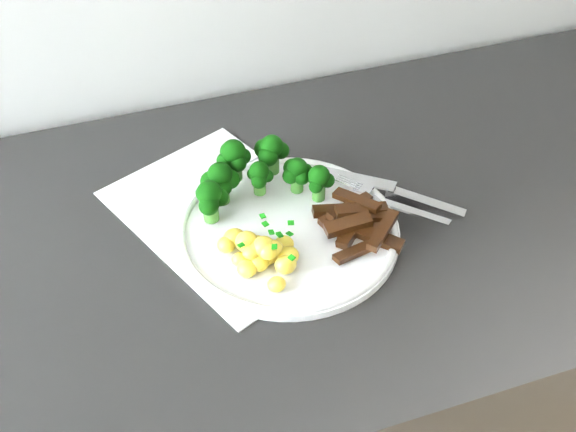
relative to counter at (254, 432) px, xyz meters
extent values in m
cube|color=black|center=(0.00, 0.01, 0.00)|extent=(2.30, 0.57, 0.86)
cube|color=white|center=(0.00, 0.04, 0.43)|extent=(0.30, 0.35, 0.00)
cube|color=slate|center=(0.03, 0.12, 0.43)|extent=(0.13, 0.06, 0.00)
cube|color=slate|center=(0.02, 0.10, 0.43)|extent=(0.12, 0.05, 0.00)
cube|color=slate|center=(0.01, 0.09, 0.43)|extent=(0.12, 0.05, 0.00)
cube|color=slate|center=(0.01, 0.07, 0.43)|extent=(0.11, 0.05, 0.00)
cylinder|color=white|center=(0.05, -0.01, 0.44)|extent=(0.26, 0.26, 0.01)
torus|color=white|center=(0.05, -0.01, 0.44)|extent=(0.26, 0.26, 0.01)
cylinder|color=#336B22|center=(0.04, 0.05, 0.46)|extent=(0.01, 0.01, 0.02)
sphere|color=black|center=(0.05, 0.05, 0.48)|extent=(0.02, 0.02, 0.02)
sphere|color=black|center=(0.03, 0.06, 0.48)|extent=(0.01, 0.01, 0.01)
sphere|color=black|center=(0.04, 0.04, 0.48)|extent=(0.02, 0.02, 0.02)
sphere|color=black|center=(0.04, 0.05, 0.49)|extent=(0.02, 0.02, 0.02)
cylinder|color=#336B22|center=(0.09, 0.05, 0.45)|extent=(0.02, 0.02, 0.02)
sphere|color=black|center=(0.10, 0.05, 0.47)|extent=(0.02, 0.02, 0.02)
sphere|color=black|center=(0.08, 0.06, 0.47)|extent=(0.02, 0.02, 0.02)
sphere|color=black|center=(0.08, 0.05, 0.47)|extent=(0.02, 0.02, 0.02)
sphere|color=black|center=(0.09, 0.04, 0.47)|extent=(0.02, 0.02, 0.02)
sphere|color=black|center=(0.09, 0.05, 0.48)|extent=(0.03, 0.03, 0.03)
cylinder|color=#336B22|center=(-0.01, 0.06, 0.45)|extent=(0.02, 0.02, 0.03)
sphere|color=black|center=(0.00, 0.06, 0.47)|extent=(0.02, 0.02, 0.02)
sphere|color=black|center=(-0.01, 0.07, 0.48)|extent=(0.03, 0.03, 0.03)
sphere|color=black|center=(-0.02, 0.06, 0.48)|extent=(0.03, 0.03, 0.03)
sphere|color=black|center=(-0.01, 0.05, 0.47)|extent=(0.02, 0.02, 0.02)
sphere|color=black|center=(-0.01, 0.06, 0.48)|extent=(0.03, 0.03, 0.03)
cylinder|color=#336B22|center=(0.07, 0.09, 0.46)|extent=(0.02, 0.02, 0.02)
sphere|color=black|center=(0.08, 0.08, 0.48)|extent=(0.02, 0.02, 0.02)
sphere|color=black|center=(0.06, 0.09, 0.48)|extent=(0.02, 0.02, 0.02)
sphere|color=black|center=(0.06, 0.08, 0.48)|extent=(0.02, 0.02, 0.02)
sphere|color=black|center=(0.07, 0.09, 0.49)|extent=(0.03, 0.03, 0.03)
cylinder|color=#336B22|center=(0.02, 0.09, 0.46)|extent=(0.02, 0.02, 0.03)
sphere|color=black|center=(0.03, 0.09, 0.48)|extent=(0.02, 0.02, 0.02)
sphere|color=black|center=(0.02, 0.10, 0.49)|extent=(0.03, 0.03, 0.03)
sphere|color=black|center=(0.01, 0.09, 0.48)|extent=(0.02, 0.02, 0.02)
sphere|color=black|center=(0.02, 0.08, 0.48)|extent=(0.02, 0.02, 0.02)
sphere|color=black|center=(0.02, 0.09, 0.49)|extent=(0.03, 0.03, 0.03)
cylinder|color=#336B22|center=(0.11, 0.03, 0.45)|extent=(0.02, 0.02, 0.02)
sphere|color=black|center=(0.12, 0.03, 0.47)|extent=(0.02, 0.02, 0.02)
sphere|color=black|center=(0.10, 0.04, 0.47)|extent=(0.02, 0.02, 0.02)
sphere|color=black|center=(0.10, 0.02, 0.47)|extent=(0.02, 0.02, 0.02)
sphere|color=black|center=(0.11, 0.03, 0.48)|extent=(0.03, 0.03, 0.03)
cylinder|color=#336B22|center=(-0.03, 0.04, 0.45)|extent=(0.02, 0.02, 0.03)
sphere|color=black|center=(-0.02, 0.04, 0.47)|extent=(0.02, 0.02, 0.02)
sphere|color=black|center=(-0.03, 0.05, 0.47)|extent=(0.02, 0.02, 0.02)
sphere|color=black|center=(-0.03, 0.03, 0.47)|extent=(0.02, 0.02, 0.02)
sphere|color=black|center=(-0.03, 0.04, 0.48)|extent=(0.03, 0.03, 0.03)
ellipsoid|color=#E6D74B|center=(0.00, -0.06, 0.45)|extent=(0.02, 0.02, 0.02)
ellipsoid|color=#E6D74B|center=(0.03, -0.05, 0.45)|extent=(0.02, 0.02, 0.02)
ellipsoid|color=#E6D74B|center=(-0.02, -0.02, 0.45)|extent=(0.02, 0.02, 0.02)
ellipsoid|color=#E6D74B|center=(0.04, -0.04, 0.45)|extent=(0.02, 0.02, 0.02)
ellipsoid|color=#E6D74B|center=(0.01, -0.03, 0.45)|extent=(0.02, 0.02, 0.02)
ellipsoid|color=#E6D74B|center=(0.02, -0.05, 0.45)|extent=(0.02, 0.02, 0.02)
ellipsoid|color=#E6D74B|center=(0.01, -0.05, 0.45)|extent=(0.02, 0.02, 0.02)
ellipsoid|color=#E6D74B|center=(0.01, -0.05, 0.45)|extent=(0.02, 0.02, 0.02)
ellipsoid|color=#E6D74B|center=(0.02, -0.05, 0.45)|extent=(0.02, 0.02, 0.02)
ellipsoid|color=#E6D74B|center=(0.04, -0.06, 0.45)|extent=(0.03, 0.02, 0.02)
ellipsoid|color=#E6D74B|center=(-0.02, -0.05, 0.45)|extent=(0.02, 0.02, 0.02)
ellipsoid|color=#E6D74B|center=(0.01, -0.06, 0.47)|extent=(0.02, 0.02, 0.02)
ellipsoid|color=#E6D74B|center=(0.00, -0.05, 0.47)|extent=(0.02, 0.02, 0.02)
ellipsoid|color=#E6D74B|center=(-0.01, -0.01, 0.45)|extent=(0.03, 0.02, 0.02)
ellipsoid|color=#E6D74B|center=(0.02, -0.06, 0.47)|extent=(0.02, 0.02, 0.02)
ellipsoid|color=#E6D74B|center=(0.03, -0.07, 0.45)|extent=(0.02, 0.02, 0.02)
ellipsoid|color=#E6D74B|center=(0.01, -0.09, 0.45)|extent=(0.02, 0.02, 0.02)
ellipsoid|color=#E6D74B|center=(0.01, -0.05, 0.47)|extent=(0.03, 0.02, 0.02)
ellipsoid|color=#E6D74B|center=(-0.01, -0.06, 0.45)|extent=(0.02, 0.02, 0.02)
ellipsoid|color=#E6D74B|center=(0.00, -0.04, 0.47)|extent=(0.03, 0.02, 0.02)
ellipsoid|color=#E6D74B|center=(0.00, -0.05, 0.47)|extent=(0.02, 0.02, 0.02)
cube|color=#0B6709|center=(0.02, -0.06, 0.47)|extent=(0.01, 0.01, 0.00)
cube|color=#0B6709|center=(0.03, -0.05, 0.48)|extent=(0.01, 0.01, 0.00)
cube|color=#0B6709|center=(0.02, -0.03, 0.48)|extent=(0.01, 0.01, 0.00)
cube|color=#0B6709|center=(0.03, -0.03, 0.47)|extent=(0.01, 0.01, 0.00)
cube|color=#0B6709|center=(0.05, -0.03, 0.48)|extent=(0.01, 0.01, 0.00)
cube|color=#0B6709|center=(-0.01, -0.05, 0.48)|extent=(0.01, 0.01, 0.00)
cube|color=#0B6709|center=(0.02, -0.06, 0.48)|extent=(0.01, 0.01, 0.00)
cube|color=#0B6709|center=(0.04, -0.04, 0.47)|extent=(0.01, 0.01, 0.00)
cube|color=#0B6709|center=(0.02, -0.01, 0.47)|extent=(0.01, 0.01, 0.00)
cube|color=#0B6709|center=(0.03, -0.08, 0.47)|extent=(0.01, 0.01, 0.00)
cube|color=#0B6709|center=(0.00, -0.05, 0.47)|extent=(0.01, 0.01, 0.00)
cube|color=#0B6709|center=(-0.01, -0.05, 0.47)|extent=(0.01, 0.01, 0.00)
cube|color=#0B6709|center=(0.01, -0.05, 0.47)|extent=(0.01, 0.01, 0.00)
cube|color=#0B6709|center=(0.03, -0.04, 0.47)|extent=(0.01, 0.01, 0.00)
cube|color=black|center=(0.13, -0.03, 0.45)|extent=(0.06, 0.05, 0.01)
cube|color=black|center=(0.12, -0.01, 0.45)|extent=(0.06, 0.03, 0.01)
cube|color=black|center=(0.13, -0.04, 0.45)|extent=(0.06, 0.04, 0.01)
cube|color=black|center=(0.12, 0.00, 0.45)|extent=(0.06, 0.03, 0.01)
cube|color=black|center=(0.12, -0.04, 0.45)|extent=(0.06, 0.06, 0.02)
cube|color=black|center=(0.12, -0.07, 0.45)|extent=(0.07, 0.03, 0.01)
cube|color=black|center=(0.15, -0.06, 0.45)|extent=(0.05, 0.05, 0.01)
cube|color=black|center=(0.13, -0.01, 0.45)|extent=(0.06, 0.03, 0.01)
cube|color=black|center=(0.14, -0.03, 0.46)|extent=(0.06, 0.03, 0.01)
cube|color=black|center=(0.14, -0.02, 0.46)|extent=(0.07, 0.02, 0.02)
cube|color=black|center=(0.15, -0.06, 0.46)|extent=(0.05, 0.05, 0.01)
cube|color=black|center=(0.14, -0.01, 0.46)|extent=(0.05, 0.06, 0.01)
cube|color=black|center=(0.12, -0.04, 0.46)|extent=(0.06, 0.02, 0.02)
cube|color=#BCBCC1|center=(0.20, -0.03, 0.45)|extent=(0.07, 0.09, 0.01)
cube|color=#BCBCC1|center=(0.16, 0.02, 0.45)|extent=(0.03, 0.03, 0.00)
cylinder|color=#BCBCC1|center=(0.15, 0.04, 0.45)|extent=(0.02, 0.03, 0.00)
cylinder|color=#BCBCC1|center=(0.15, 0.04, 0.45)|extent=(0.02, 0.03, 0.00)
cylinder|color=#BCBCC1|center=(0.15, 0.03, 0.45)|extent=(0.02, 0.03, 0.00)
cylinder|color=#BCBCC1|center=(0.14, 0.03, 0.45)|extent=(0.02, 0.03, 0.00)
cube|color=#BCBCC1|center=(0.16, 0.05, 0.45)|extent=(0.10, 0.09, 0.01)
cube|color=#BCBCC1|center=(0.23, -0.02, 0.44)|extent=(0.08, 0.08, 0.02)
camera|label=1|loc=(-0.14, -0.58, 1.04)|focal=45.35mm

